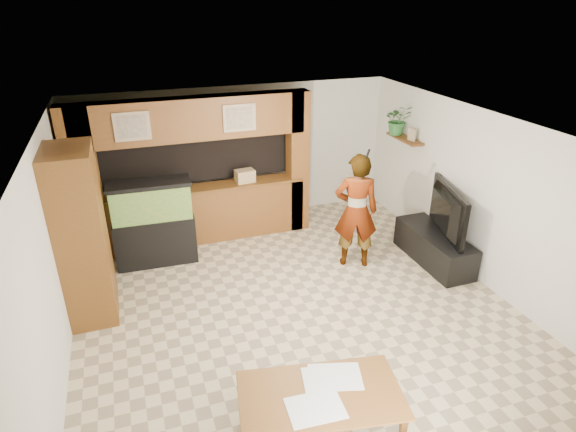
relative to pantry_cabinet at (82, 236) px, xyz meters
name	(u,v)px	position (x,y,z in m)	size (l,w,h in m)	color
floor	(294,305)	(2.70, -0.82, -1.20)	(6.50, 6.50, 0.00)	#C4B188
ceiling	(295,130)	(2.70, -0.82, 1.40)	(6.50, 6.50, 0.00)	white
wall_back	(237,155)	(2.70, 2.43, 0.10)	(6.00, 6.00, 0.00)	silver
wall_left	(49,263)	(-0.30, -0.82, 0.10)	(6.50, 6.50, 0.00)	silver
wall_right	(479,197)	(5.70, -0.82, 0.10)	(6.50, 6.50, 0.00)	silver
partition	(192,170)	(1.75, 1.81, 0.11)	(4.20, 0.99, 2.60)	brown
wall_clock	(50,184)	(-0.27, 0.18, 0.70)	(0.05, 0.25, 0.25)	black
wall_shelf	(405,139)	(5.55, 1.13, 0.50)	(0.25, 0.90, 0.04)	brown
pantry_cabinet	(82,236)	(0.00, 0.00, 0.00)	(0.60, 0.98, 2.40)	brown
trash_can	(103,294)	(0.13, -0.08, -0.90)	(0.33, 0.33, 0.60)	#B2B2B7
aquarium	(154,224)	(0.97, 1.13, -0.50)	(1.29, 0.48, 1.43)	black
tv_stand	(434,247)	(5.35, -0.39, -0.93)	(0.58, 1.58, 0.53)	black
television	(439,211)	(5.35, -0.39, -0.27)	(1.41, 0.18, 0.81)	black
photo_frame	(412,135)	(5.55, 0.92, 0.63)	(0.03, 0.16, 0.22)	tan
potted_plant	(398,120)	(5.52, 1.37, 0.80)	(0.49, 0.43, 0.55)	#29682D
person	(356,211)	(4.05, -0.01, -0.24)	(0.70, 0.46, 1.91)	#8F794E
microphone	(368,154)	(4.10, -0.17, 0.76)	(0.04, 0.04, 0.16)	black
dining_table	(321,418)	(2.18, -3.06, -0.92)	(1.61, 0.90, 0.57)	brown
newspaper_a	(315,408)	(2.07, -3.18, -0.63)	(0.53, 0.39, 0.01)	silver
newspaper_b	(335,377)	(2.42, -2.86, -0.63)	(0.54, 0.39, 0.01)	silver
newspaper_c	(327,378)	(2.33, -2.86, -0.63)	(0.50, 0.36, 0.01)	silver
counter_box	(245,176)	(2.65, 1.63, -0.05)	(0.33, 0.22, 0.22)	#A5855A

